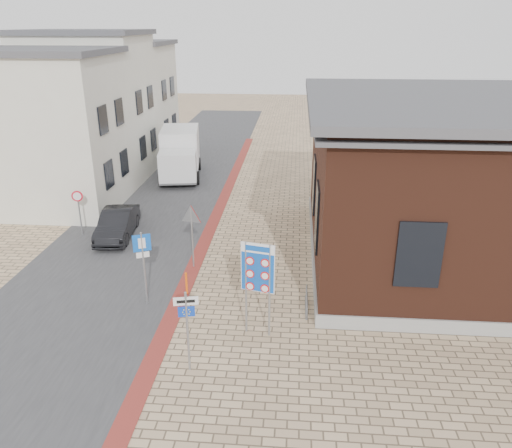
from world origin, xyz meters
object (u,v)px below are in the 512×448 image
(border_sign, at_px, (258,270))
(essen_sign, at_px, (187,319))
(parking_sign, at_px, (143,255))
(bollard, at_px, (186,284))
(sedan, at_px, (117,224))
(box_truck, at_px, (180,153))

(border_sign, height_order, essen_sign, border_sign)
(essen_sign, relative_size, parking_sign, 0.92)
(essen_sign, height_order, bollard, essen_sign)
(sedan, distance_m, parking_sign, 6.81)
(box_truck, bearing_deg, border_sign, -78.93)
(sedan, bearing_deg, border_sign, -51.63)
(border_sign, bearing_deg, essen_sign, -119.75)
(sedan, xyz_separation_m, box_truck, (0.76, 10.15, 0.92))
(border_sign, distance_m, parking_sign, 4.41)
(parking_sign, bearing_deg, border_sign, -43.67)
(bollard, bearing_deg, parking_sign, -148.15)
(box_truck, xyz_separation_m, border_sign, (6.48, -17.56, 0.76))
(border_sign, xyz_separation_m, essen_sign, (-1.84, -2.00, -0.61))
(box_truck, bearing_deg, parking_sign, -90.85)
(border_sign, distance_m, bollard, 4.11)
(border_sign, xyz_separation_m, bollard, (-2.84, 2.30, -1.88))
(sedan, height_order, bollard, sedan)
(box_truck, xyz_separation_m, essen_sign, (4.64, -19.56, 0.15))
(sedan, xyz_separation_m, essen_sign, (5.40, -9.42, 1.06))
(sedan, distance_m, bollard, 6.75)
(sedan, height_order, parking_sign, parking_sign)
(box_truck, relative_size, bollard, 6.80)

